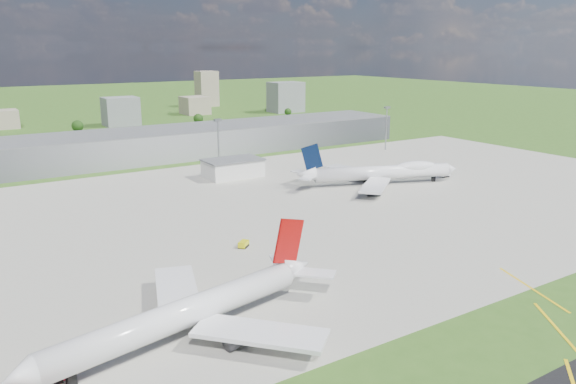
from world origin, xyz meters
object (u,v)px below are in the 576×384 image
crash_tender (46,376)px  van_white_far (445,175)px  van_white_near (367,188)px  tug_yellow (244,244)px  airliner_red_twin (192,312)px  airliner_blue_quad (382,173)px

crash_tender → van_white_far: (190.28, 77.35, -0.41)m
crash_tender → van_white_near: 162.91m
van_white_near → van_white_far: 47.31m
crash_tender → tug_yellow: 78.09m
airliner_red_twin → van_white_near: (113.32, 75.77, -4.21)m
airliner_red_twin → crash_tender: size_ratio=11.66×
van_white_near → airliner_blue_quad: bearing=-67.7°
airliner_red_twin → van_white_near: size_ratio=16.11×
crash_tender → van_white_far: bearing=25.0°
van_white_far → van_white_near: bearing=-175.0°
airliner_red_twin → tug_yellow: bearing=-141.8°
airliner_red_twin → airliner_blue_quad: airliner_red_twin is taller
tug_yellow → van_white_far: size_ratio=0.94×
airliner_blue_quad → crash_tender: size_ratio=11.51×
tug_yellow → van_white_near: (78.55, 33.97, 0.18)m
airliner_red_twin → crash_tender: bearing=-7.6°
tug_yellow → van_white_near: 85.58m
airliner_blue_quad → van_white_near: 14.12m
van_white_near → van_white_far: size_ratio=0.96×
airliner_blue_quad → tug_yellow: bearing=-136.4°
airliner_blue_quad → van_white_near: airliner_blue_quad is taller
tug_yellow → van_white_far: bearing=-25.6°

